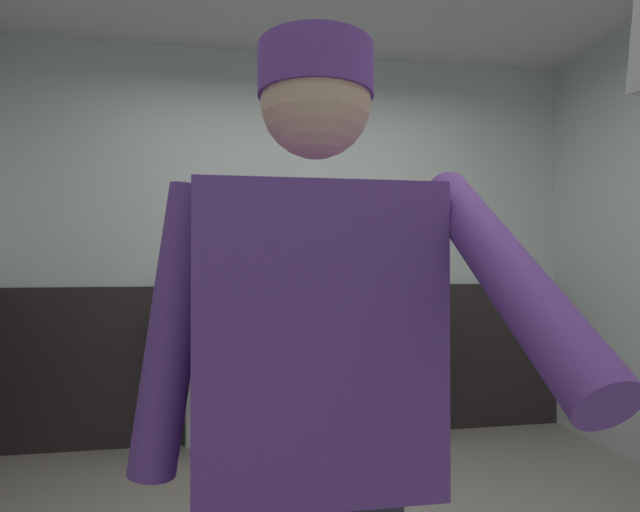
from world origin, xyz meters
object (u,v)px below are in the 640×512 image
Objects in this scene: urinal_middle at (303,329)px; soap_dispenser at (398,260)px; urinal_right at (410,327)px; person at (316,389)px; urinal_left at (188,332)px.

soap_dispenser is at bearing 9.57° from urinal_middle.
urinal_right is at bearing -70.90° from soap_dispenser.
urinal_middle and urinal_right have the same top height.
urinal_right is at bearing 66.03° from person.
urinal_middle is at bearing 0.00° from urinal_left.
urinal_left is at bearing 180.00° from urinal_right.
urinal_right is 0.75× the size of person.
urinal_right is at bearing 0.00° from urinal_left.
urinal_middle is 6.89× the size of soap_dispenser.
urinal_right is 2.49m from person.
urinal_left and urinal_middle have the same top height.
urinal_middle is (0.75, 0.00, 0.00)m from urinal_left.
urinal_left is 0.75× the size of person.
urinal_left is at bearing -175.32° from soap_dispenser.
soap_dispenser reaches higher than urinal_left.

